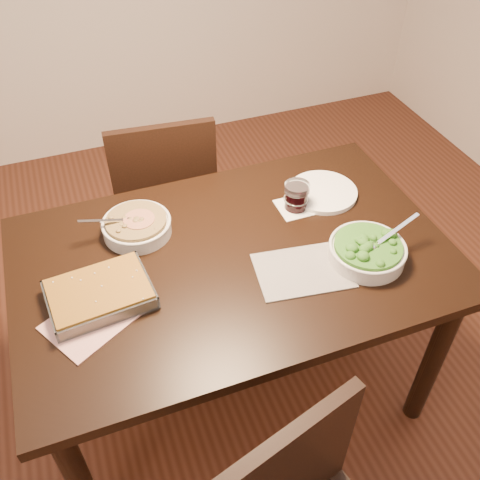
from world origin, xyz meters
The scene contains 11 objects.
ground centered at (0.00, 0.00, 0.00)m, with size 4.00×4.00×0.00m, color #401E12.
table centered at (0.00, 0.00, 0.65)m, with size 1.40×0.90×0.75m.
magazine_a centered at (-0.46, -0.11, 0.75)m, with size 0.26×0.19×0.01m, color #AA3430.
magazine_b centered at (0.18, -0.14, 0.75)m, with size 0.29×0.21×0.01m, color #292931.
coaster centered at (0.29, 0.15, 0.75)m, with size 0.13×0.13×0.00m, color white.
stew_bowl centered at (-0.27, 0.21, 0.78)m, with size 0.26×0.23×0.09m.
broccoli_bowl centered at (0.39, -0.16, 0.78)m, with size 0.28×0.25×0.09m.
baking_dish centered at (-0.43, -0.04, 0.78)m, with size 0.32×0.24×0.05m.
wine_tumbler centered at (0.29, 0.15, 0.80)m, with size 0.09×0.09×0.10m.
dinner_plate centered at (0.42, 0.19, 0.76)m, with size 0.25×0.25×0.02m, color white.
chair_far centered at (-0.07, 0.71, 0.51)m, with size 0.46×0.46×0.91m.
Camera 1 is at (-0.41, -1.16, 1.96)m, focal length 40.00 mm.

